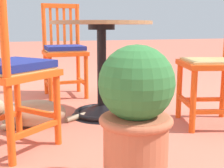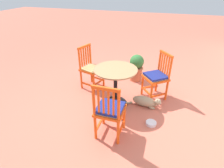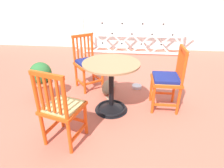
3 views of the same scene
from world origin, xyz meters
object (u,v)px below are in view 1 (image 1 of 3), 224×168
(orange_chair_facing_out, at_px, (64,51))
(terracotta_planter, at_px, (136,114))
(orange_chair_near_fence, at_px, (215,64))
(cafe_table, at_px, (102,80))
(orange_chair_tucked_in, at_px, (9,72))
(tabby_cat, at_px, (29,114))
(pet_water_bowl, at_px, (5,108))

(orange_chair_facing_out, xyz_separation_m, terracotta_planter, (-1.86, 0.03, -0.12))
(orange_chair_near_fence, relative_size, terracotta_planter, 1.47)
(orange_chair_facing_out, distance_m, terracotta_planter, 1.86)
(cafe_table, xyz_separation_m, orange_chair_tucked_in, (-0.47, 0.68, 0.16))
(orange_chair_near_fence, relative_size, orange_chair_facing_out, 1.00)
(tabby_cat, bearing_deg, cafe_table, -79.14)
(cafe_table, relative_size, orange_chair_facing_out, 0.83)
(orange_chair_near_fence, bearing_deg, terracotta_planter, 125.68)
(terracotta_planter, height_order, pet_water_bowl, terracotta_planter)
(orange_chair_facing_out, bearing_deg, orange_chair_tucked_in, 157.15)
(orange_chair_tucked_in, bearing_deg, orange_chair_near_fence, -89.62)
(orange_chair_tucked_in, xyz_separation_m, terracotta_planter, (-0.61, -0.50, -0.12))
(tabby_cat, relative_size, pet_water_bowl, 4.36)
(cafe_table, height_order, tabby_cat, cafe_table)
(cafe_table, xyz_separation_m, tabby_cat, (-0.11, 0.56, -0.19))
(terracotta_planter, relative_size, pet_water_bowl, 3.65)
(cafe_table, bearing_deg, orange_chair_facing_out, 10.85)
(tabby_cat, bearing_deg, orange_chair_facing_out, -25.09)
(cafe_table, distance_m, tabby_cat, 0.60)
(orange_chair_tucked_in, height_order, orange_chair_near_fence, same)
(orange_chair_tucked_in, xyz_separation_m, orange_chair_near_fence, (0.01, -1.36, -0.01))
(orange_chair_near_fence, bearing_deg, tabby_cat, 74.02)
(pet_water_bowl, bearing_deg, tabby_cat, -161.72)
(pet_water_bowl, bearing_deg, orange_chair_near_fence, -120.94)
(terracotta_planter, xyz_separation_m, pet_water_bowl, (1.46, 0.55, -0.30))
(orange_chair_tucked_in, distance_m, pet_water_bowl, 0.95)
(terracotta_planter, distance_m, pet_water_bowl, 1.59)
(orange_chair_tucked_in, relative_size, orange_chair_near_fence, 1.00)
(orange_chair_tucked_in, height_order, tabby_cat, orange_chair_tucked_in)
(tabby_cat, distance_m, terracotta_planter, 1.07)
(orange_chair_near_fence, bearing_deg, orange_chair_tucked_in, 90.38)
(cafe_table, xyz_separation_m, pet_water_bowl, (0.38, 0.72, -0.26))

